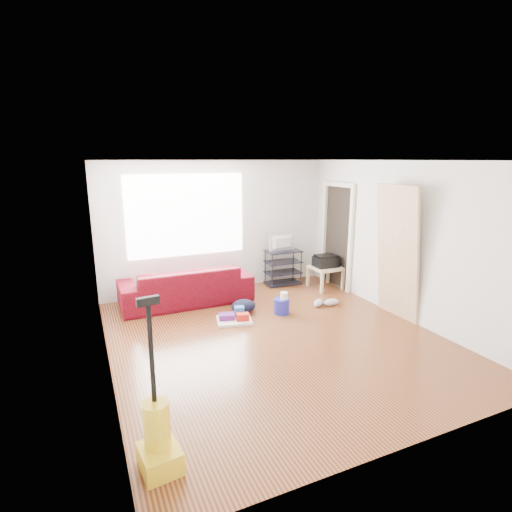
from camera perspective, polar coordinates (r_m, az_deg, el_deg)
name	(u,v)px	position (r m, az deg, el deg)	size (l,w,h in m)	color
room	(276,251)	(5.65, 2.82, 0.73)	(4.51, 5.01, 2.51)	#4C1D0E
sofa	(187,303)	(7.34, -9.84, -6.57)	(2.29, 0.90, 0.67)	black
tv_stand	(283,267)	(8.19, 3.88, -1.59)	(0.72, 0.43, 0.71)	black
tv	(283,243)	(8.07, 3.94, 1.91)	(0.57, 0.07, 0.33)	black
side_table	(325,270)	(8.05, 9.89, -1.97)	(0.56, 0.56, 0.44)	tan
printer	(326,261)	(8.00, 9.95, -0.69)	(0.46, 0.36, 0.24)	black
bucket	(282,313)	(6.77, 3.68, -8.18)	(0.26, 0.26, 0.26)	#20249B
toilet_paper	(284,303)	(6.70, 4.03, -6.71)	(0.12, 0.12, 0.11)	silver
cleaning_tray	(235,318)	(6.44, -3.04, -8.79)	(0.63, 0.55, 0.19)	silver
backpack	(243,313)	(6.79, -1.81, -8.07)	(0.41, 0.33, 0.23)	black
sneakers	(325,303)	(7.17, 9.81, -6.57)	(0.53, 0.28, 0.12)	#B5B2C7
vacuum	(158,438)	(3.71, -13.81, -23.94)	(0.35, 0.39, 1.49)	gold
door_panel	(392,316)	(7.01, 18.84, -8.13)	(0.04, 0.86, 2.15)	tan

